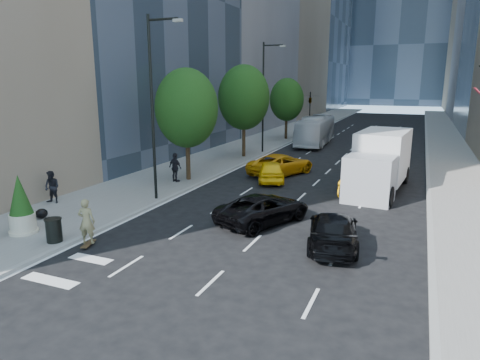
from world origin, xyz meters
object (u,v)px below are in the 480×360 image
at_px(box_truck, 379,162).
at_px(planter_shrub, 21,205).
at_px(skateboarder, 87,224).
at_px(black_sedan_mercedes, 333,230).
at_px(black_sedan_lincoln, 263,209).
at_px(city_bus, 316,130).
at_px(trash_can, 54,231).

height_order(box_truck, planter_shrub, box_truck).
height_order(skateboarder, black_sedan_mercedes, skateboarder).
bearing_deg(planter_shrub, skateboarder, 2.18).
height_order(black_sedan_lincoln, city_bus, city_bus).
height_order(skateboarder, city_bus, city_bus).
relative_size(city_bus, trash_can, 11.27).
xyz_separation_m(box_truck, trash_can, (-11.63, -14.77, -1.23)).
distance_m(skateboarder, city_bus, 32.82).
distance_m(skateboarder, trash_can, 1.50).
xyz_separation_m(black_sedan_mercedes, box_truck, (0.83, 10.34, 1.16)).
distance_m(black_sedan_mercedes, box_truck, 10.44).
distance_m(city_bus, trash_can, 33.36).
height_order(city_bus, box_truck, box_truck).
bearing_deg(skateboarder, planter_shrub, -15.62).
bearing_deg(black_sedan_lincoln, planter_shrub, 56.25).
height_order(black_sedan_lincoln, box_truck, box_truck).
xyz_separation_m(skateboarder, planter_shrub, (-3.52, -0.13, 0.45)).
bearing_deg(skateboarder, box_truck, -143.30).
distance_m(city_bus, box_truck, 20.17).
bearing_deg(black_sedan_mercedes, city_bus, -85.95).
bearing_deg(planter_shrub, box_truck, 46.47).
height_order(skateboarder, black_sedan_lincoln, skateboarder).
xyz_separation_m(box_truck, planter_shrub, (-13.75, -14.48, -0.45)).
distance_m(black_sedan_lincoln, city_bus, 27.28).
bearing_deg(box_truck, black_sedan_mercedes, -89.21).
bearing_deg(city_bus, black_sedan_lincoln, -85.49).
bearing_deg(city_bus, planter_shrub, -102.81).
xyz_separation_m(city_bus, planter_shrub, (-5.52, -32.89, -0.11)).
distance_m(city_bus, planter_shrub, 33.35).
height_order(black_sedan_mercedes, city_bus, city_bus).
distance_m(black_sedan_lincoln, box_truck, 9.79).
relative_size(black_sedan_lincoln, box_truck, 0.64).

